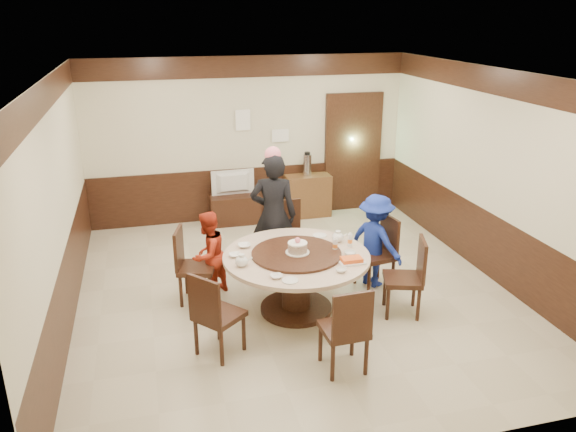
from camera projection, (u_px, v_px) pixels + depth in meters
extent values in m
plane|color=#C0B699|center=(294.00, 291.00, 7.41)|extent=(6.00, 6.00, 0.00)
plane|color=silver|center=(295.00, 74.00, 6.45)|extent=(6.00, 6.00, 0.00)
cube|color=beige|center=(249.00, 140.00, 9.65)|extent=(5.50, 0.04, 2.80)
cube|color=beige|center=(399.00, 307.00, 4.20)|extent=(5.50, 0.04, 2.80)
cube|color=beige|center=(58.00, 209.00, 6.28)|extent=(0.04, 6.00, 2.80)
cube|color=beige|center=(491.00, 175.00, 7.58)|extent=(0.04, 6.00, 2.80)
cube|color=black|center=(294.00, 260.00, 7.26)|extent=(5.50, 6.00, 0.90)
cube|color=black|center=(295.00, 90.00, 6.51)|extent=(5.50, 6.00, 0.35)
cube|color=black|center=(353.00, 153.00, 10.18)|extent=(1.05, 0.08, 2.18)
cube|color=#8DDA98|center=(352.00, 153.00, 10.20)|extent=(0.88, 0.02, 2.05)
cylinder|color=black|center=(296.00, 308.00, 6.94)|extent=(0.88, 0.88, 0.06)
cylinder|color=black|center=(296.00, 284.00, 6.83)|extent=(0.35, 0.35, 0.65)
cylinder|color=#C3A68E|center=(296.00, 257.00, 6.70)|extent=(1.76, 1.76, 0.05)
cylinder|color=black|center=(296.00, 254.00, 6.69)|extent=(1.08, 1.08, 0.03)
cube|color=black|center=(375.00, 256.00, 7.39)|extent=(0.50, 0.50, 0.06)
cube|color=black|center=(390.00, 234.00, 7.38)|extent=(0.10, 0.42, 0.50)
cube|color=black|center=(374.00, 272.00, 7.48)|extent=(0.36, 0.36, 0.42)
cube|color=black|center=(290.00, 239.00, 7.93)|extent=(0.44, 0.44, 0.06)
cube|color=black|center=(286.00, 216.00, 8.03)|extent=(0.42, 0.04, 0.50)
cube|color=black|center=(290.00, 255.00, 8.01)|extent=(0.36, 0.36, 0.42)
cube|color=black|center=(197.00, 268.00, 7.04)|extent=(0.54, 0.54, 0.06)
cube|color=black|center=(179.00, 248.00, 6.95)|extent=(0.15, 0.42, 0.50)
cube|color=black|center=(198.00, 285.00, 7.12)|extent=(0.36, 0.36, 0.42)
cube|color=black|center=(219.00, 315.00, 5.95)|extent=(0.62, 0.62, 0.06)
cube|color=black|center=(204.00, 301.00, 5.69)|extent=(0.30, 0.35, 0.50)
cube|color=black|center=(220.00, 335.00, 6.03)|extent=(0.36, 0.36, 0.42)
cube|color=black|center=(344.00, 330.00, 5.68)|extent=(0.45, 0.45, 0.06)
cube|color=black|center=(353.00, 316.00, 5.40)|extent=(0.42, 0.05, 0.50)
cube|color=black|center=(343.00, 350.00, 5.76)|extent=(0.36, 0.36, 0.42)
cube|color=black|center=(403.00, 279.00, 6.74)|extent=(0.56, 0.56, 0.06)
cube|color=black|center=(422.00, 259.00, 6.63)|extent=(0.17, 0.41, 0.50)
cube|color=black|center=(401.00, 297.00, 6.82)|extent=(0.36, 0.36, 0.42)
imported|color=black|center=(273.00, 215.00, 7.64)|extent=(0.72, 0.57, 1.73)
imported|color=#B42D18|center=(208.00, 255.00, 7.13)|extent=(0.70, 0.70, 1.14)
imported|color=navy|center=(375.00, 241.00, 7.41)|extent=(0.81, 0.94, 1.26)
cylinder|color=white|center=(297.00, 252.00, 6.67)|extent=(0.29, 0.29, 0.01)
cylinder|color=tan|center=(298.00, 248.00, 6.65)|extent=(0.23, 0.23, 0.11)
cylinder|color=white|center=(298.00, 243.00, 6.63)|extent=(0.23, 0.23, 0.01)
sphere|color=pink|center=(298.00, 240.00, 6.62)|extent=(0.07, 0.07, 0.07)
ellipsoid|color=white|center=(242.00, 261.00, 6.37)|extent=(0.17, 0.15, 0.13)
ellipsoid|color=white|center=(338.00, 237.00, 7.05)|extent=(0.17, 0.15, 0.13)
imported|color=white|center=(244.00, 246.00, 6.90)|extent=(0.16, 0.16, 0.04)
imported|color=white|center=(341.00, 270.00, 6.24)|extent=(0.12, 0.12, 0.04)
imported|color=white|center=(276.00, 276.00, 6.11)|extent=(0.13, 0.13, 0.03)
imported|color=white|center=(350.00, 253.00, 6.67)|extent=(0.14, 0.14, 0.04)
imported|color=white|center=(235.00, 255.00, 6.63)|extent=(0.15, 0.15, 0.04)
cylinder|color=white|center=(290.00, 280.00, 6.04)|extent=(0.18, 0.18, 0.01)
cylinder|color=white|center=(320.00, 235.00, 7.25)|extent=(0.18, 0.18, 0.01)
cube|color=white|center=(351.00, 262.00, 6.48)|extent=(0.30, 0.20, 0.02)
cube|color=#E8571A|center=(352.00, 259.00, 6.46)|extent=(0.24, 0.15, 0.04)
cylinder|color=white|center=(335.00, 245.00, 6.77)|extent=(0.06, 0.06, 0.16)
cylinder|color=white|center=(350.00, 240.00, 6.90)|extent=(0.06, 0.06, 0.16)
cube|color=black|center=(235.00, 209.00, 9.75)|extent=(0.85, 0.45, 0.50)
imported|color=gray|center=(234.00, 183.00, 9.59)|extent=(0.75, 0.13, 0.43)
cube|color=brown|center=(307.00, 195.00, 10.04)|extent=(0.80, 0.40, 0.75)
cylinder|color=silver|center=(307.00, 165.00, 9.85)|extent=(0.15, 0.15, 0.38)
cube|color=white|center=(243.00, 120.00, 9.47)|extent=(0.25, 0.00, 0.35)
cube|color=white|center=(280.00, 136.00, 9.73)|extent=(0.30, 0.00, 0.22)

